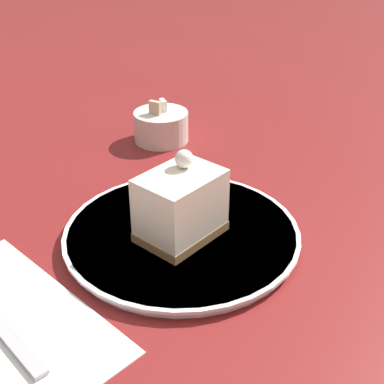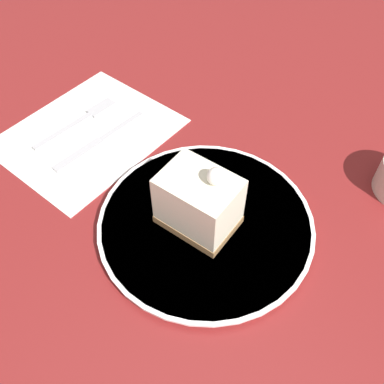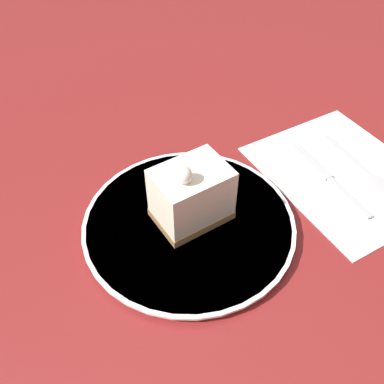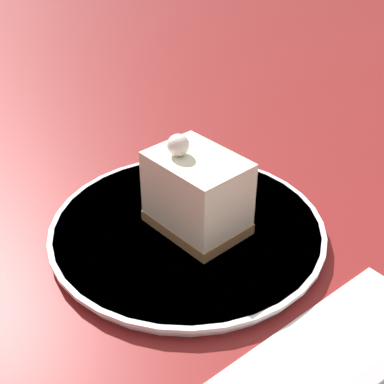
{
  "view_description": "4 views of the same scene",
  "coord_description": "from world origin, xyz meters",
  "px_view_note": "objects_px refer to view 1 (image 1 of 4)",
  "views": [
    {
      "loc": [
        -0.35,
        -0.4,
        0.38
      ],
      "look_at": [
        0.0,
        -0.01,
        0.07
      ],
      "focal_mm": 50.0,
      "sensor_mm": 36.0,
      "label": 1
    },
    {
      "loc": [
        0.21,
        -0.25,
        0.47
      ],
      "look_at": [
        -0.02,
        -0.0,
        0.07
      ],
      "focal_mm": 40.0,
      "sensor_mm": 36.0,
      "label": 2
    },
    {
      "loc": [
        0.16,
        0.34,
        0.45
      ],
      "look_at": [
        -0.01,
        -0.0,
        0.06
      ],
      "focal_mm": 40.0,
      "sensor_mm": 36.0,
      "label": 3
    },
    {
      "loc": [
        -0.36,
        0.26,
        0.35
      ],
      "look_at": [
        0.01,
        -0.0,
        0.05
      ],
      "focal_mm": 50.0,
      "sensor_mm": 36.0,
      "label": 4
    }
  ],
  "objects_px": {
    "knife": "(5,332)",
    "sugar_bowl": "(161,126)",
    "plate": "(181,235)",
    "cake_slice": "(180,205)"
  },
  "relations": [
    {
      "from": "knife",
      "to": "plate",
      "type": "bearing_deg",
      "value": 1.17
    },
    {
      "from": "plate",
      "to": "cake_slice",
      "type": "relative_size",
      "value": 2.77
    },
    {
      "from": "knife",
      "to": "sugar_bowl",
      "type": "bearing_deg",
      "value": 31.52
    },
    {
      "from": "sugar_bowl",
      "to": "knife",
      "type": "bearing_deg",
      "value": -148.25
    },
    {
      "from": "cake_slice",
      "to": "sugar_bowl",
      "type": "distance_m",
      "value": 0.3
    },
    {
      "from": "plate",
      "to": "knife",
      "type": "distance_m",
      "value": 0.23
    },
    {
      "from": "cake_slice",
      "to": "sugar_bowl",
      "type": "xyz_separation_m",
      "value": [
        0.18,
        0.25,
        -0.03
      ]
    },
    {
      "from": "knife",
      "to": "sugar_bowl",
      "type": "xyz_separation_m",
      "value": [
        0.4,
        0.25,
        0.02
      ]
    },
    {
      "from": "knife",
      "to": "sugar_bowl",
      "type": "distance_m",
      "value": 0.47
    },
    {
      "from": "plate",
      "to": "cake_slice",
      "type": "bearing_deg",
      "value": -129.83
    }
  ]
}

